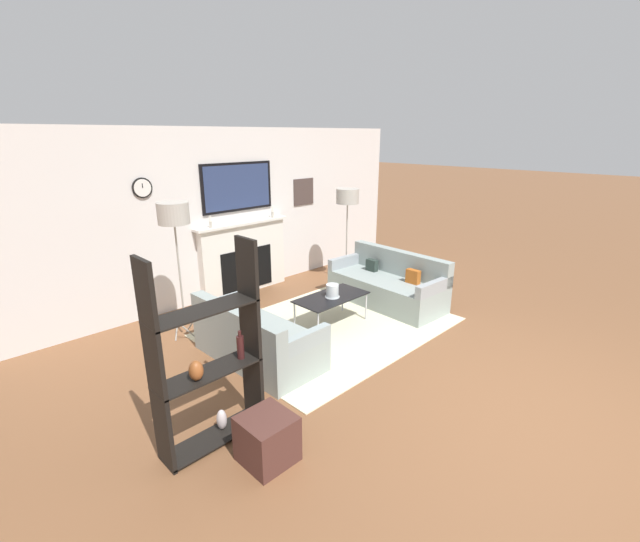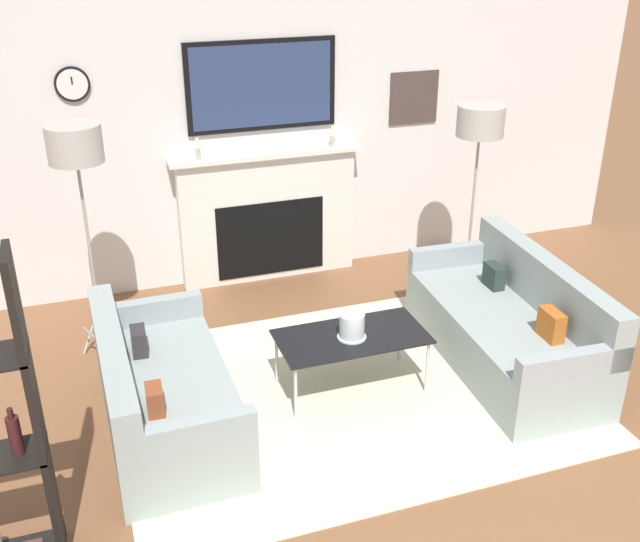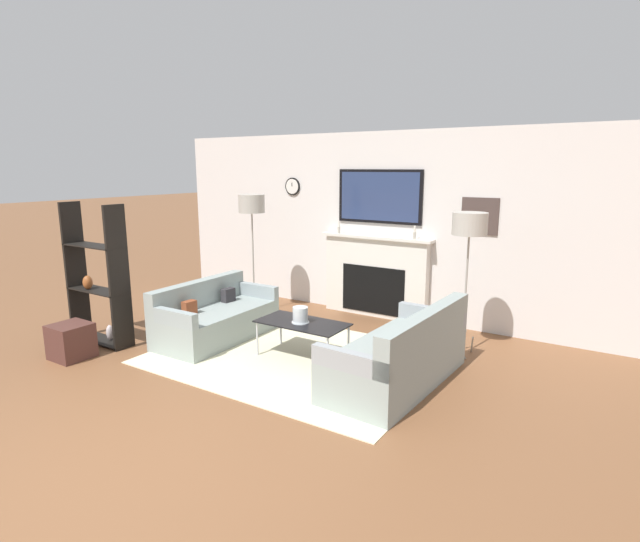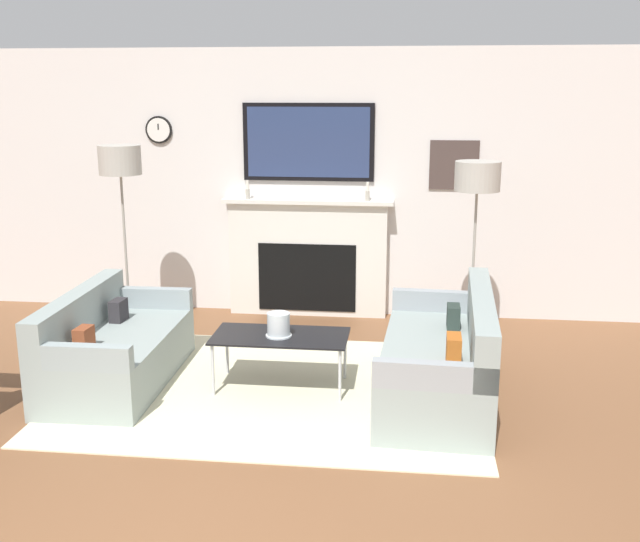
# 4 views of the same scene
# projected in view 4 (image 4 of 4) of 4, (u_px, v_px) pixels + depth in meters

# --- Properties ---
(fireplace_wall) EXTENTS (7.44, 0.28, 2.70)m
(fireplace_wall) POSITION_uv_depth(u_px,v_px,m) (309.00, 197.00, 7.66)
(fireplace_wall) COLOR silver
(fireplace_wall) RESTS_ON ground_plane
(area_rug) EXTENTS (3.21, 2.41, 0.01)m
(area_rug) POSITION_uv_depth(u_px,v_px,m) (274.00, 389.00, 5.88)
(area_rug) COLOR beige
(area_rug) RESTS_ON ground_plane
(couch_left) EXTENTS (0.81, 1.63, 0.74)m
(couch_left) POSITION_uv_depth(u_px,v_px,m) (113.00, 351.00, 5.96)
(couch_left) COLOR #8F9C99
(couch_left) RESTS_ON ground_plane
(couch_right) EXTENTS (0.90, 1.90, 0.81)m
(couch_right) POSITION_uv_depth(u_px,v_px,m) (443.00, 362.00, 5.66)
(couch_right) COLOR #8F9C99
(couch_right) RESTS_ON ground_plane
(coffee_table) EXTENTS (1.05, 0.54, 0.43)m
(coffee_table) POSITION_uv_depth(u_px,v_px,m) (280.00, 339.00, 5.82)
(coffee_table) COLOR black
(coffee_table) RESTS_ON ground_plane
(hurricane_candle) EXTENTS (0.20, 0.20, 0.19)m
(hurricane_candle) POSITION_uv_depth(u_px,v_px,m) (279.00, 326.00, 5.78)
(hurricane_candle) COLOR silver
(hurricane_candle) RESTS_ON coffee_table
(floor_lamp_left) EXTENTS (0.38, 0.38, 1.81)m
(floor_lamp_left) POSITION_uv_depth(u_px,v_px,m) (120.00, 163.00, 6.79)
(floor_lamp_left) COLOR #9E998E
(floor_lamp_left) RESTS_ON ground_plane
(floor_lamp_right) EXTENTS (0.39, 0.39, 1.70)m
(floor_lamp_right) POSITION_uv_depth(u_px,v_px,m) (477.00, 179.00, 6.45)
(floor_lamp_right) COLOR #9E998E
(floor_lamp_right) RESTS_ON ground_plane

